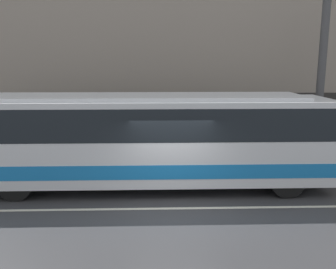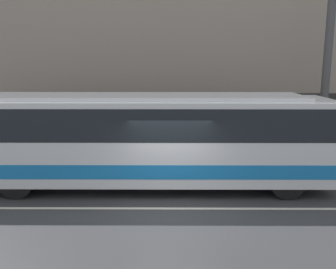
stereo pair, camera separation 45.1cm
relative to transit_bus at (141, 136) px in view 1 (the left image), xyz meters
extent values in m
plane|color=#38383A|center=(0.97, -1.94, -1.77)|extent=(60.00, 60.00, 0.00)
cube|color=gray|center=(0.97, 3.22, -1.70)|extent=(60.00, 2.31, 0.13)
cube|color=gray|center=(0.97, 4.52, 4.43)|extent=(60.00, 0.30, 12.39)
cube|color=#2D2B28|center=(0.97, 4.36, -0.37)|extent=(60.00, 0.06, 2.80)
cube|color=beige|center=(0.97, -1.94, -1.76)|extent=(54.00, 0.14, 0.01)
cube|color=silver|center=(-0.01, 0.00, -0.09)|extent=(12.44, 2.58, 2.66)
cube|color=#1972BF|center=(-0.01, 0.00, -0.87)|extent=(12.38, 2.60, 0.45)
cube|color=black|center=(-0.01, 0.00, 0.56)|extent=(12.07, 2.60, 1.01)
cube|color=orange|center=(6.16, 0.00, 1.06)|extent=(0.12, 1.93, 0.28)
cube|color=silver|center=(-0.01, 0.00, 1.31)|extent=(10.57, 2.19, 0.12)
cylinder|color=black|center=(4.61, -1.13, -1.22)|extent=(1.09, 0.28, 1.09)
cylinder|color=black|center=(4.61, 1.13, -1.22)|extent=(1.09, 0.28, 1.09)
cylinder|color=black|center=(-3.83, -1.13, -1.22)|extent=(1.09, 0.28, 1.09)
cylinder|color=black|center=(-3.83, 1.13, -1.22)|extent=(1.09, 0.28, 1.09)
cylinder|color=#4C4C4F|center=(7.05, 2.57, 1.64)|extent=(0.31, 0.31, 6.54)
cylinder|color=navy|center=(-0.15, 3.79, -0.97)|extent=(0.36, 0.36, 1.33)
sphere|color=tan|center=(-0.15, 3.79, -0.18)|extent=(0.24, 0.24, 0.24)
camera|label=1|loc=(0.52, -12.19, 2.52)|focal=40.00mm
camera|label=2|loc=(0.97, -12.19, 2.52)|focal=40.00mm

